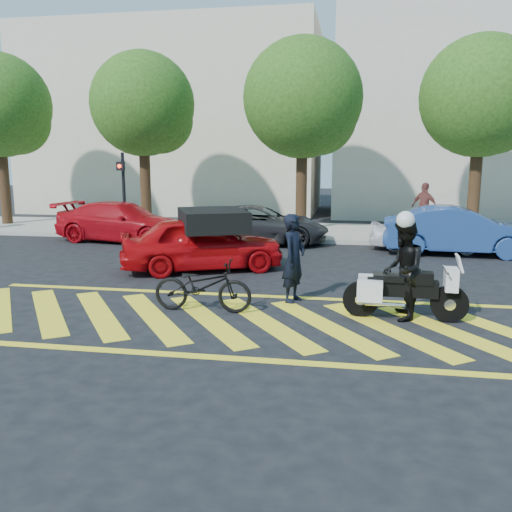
% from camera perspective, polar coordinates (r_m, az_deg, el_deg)
% --- Properties ---
extents(ground, '(90.00, 90.00, 0.00)m').
position_cam_1_polar(ground, '(10.20, -1.74, -6.86)').
color(ground, black).
rests_on(ground, ground).
extents(sidewalk, '(60.00, 5.00, 0.15)m').
position_cam_1_polar(sidewalk, '(21.82, 4.72, 2.55)').
color(sidewalk, '#9E998E').
rests_on(sidewalk, ground).
extents(crosswalk, '(12.33, 4.00, 0.01)m').
position_cam_1_polar(crosswalk, '(10.20, -1.95, -6.83)').
color(crosswalk, yellow).
rests_on(crosswalk, ground).
extents(building_left, '(16.00, 8.00, 10.00)m').
position_cam_1_polar(building_left, '(32.19, -8.28, 13.76)').
color(building_left, beige).
rests_on(building_left, ground).
extents(building_right, '(16.00, 8.00, 11.00)m').
position_cam_1_polar(building_right, '(31.42, 23.66, 14.02)').
color(building_right, beige).
rests_on(building_right, ground).
extents(tree_far_left, '(4.40, 4.40, 7.41)m').
position_cam_1_polar(tree_far_left, '(26.30, -25.17, 13.81)').
color(tree_far_left, black).
rests_on(tree_far_left, ground).
extents(tree_left, '(4.20, 4.20, 7.26)m').
position_cam_1_polar(tree_left, '(23.25, -11.47, 15.01)').
color(tree_left, black).
rests_on(tree_left, ground).
extents(tree_center, '(4.60, 4.60, 7.56)m').
position_cam_1_polar(tree_center, '(21.78, 5.29, 15.77)').
color(tree_center, black).
rests_on(tree_center, ground).
extents(tree_right, '(4.40, 4.40, 7.41)m').
position_cam_1_polar(tree_right, '(22.18, 22.87, 14.80)').
color(tree_right, black).
rests_on(tree_right, ground).
extents(signal_pole, '(0.28, 0.43, 3.20)m').
position_cam_1_polar(signal_pole, '(21.09, -13.82, 7.06)').
color(signal_pole, black).
rests_on(signal_pole, ground).
extents(officer_bike, '(0.64, 0.79, 1.86)m').
position_cam_1_polar(officer_bike, '(11.37, 4.01, -0.24)').
color(officer_bike, black).
rests_on(officer_bike, ground).
extents(bicycle, '(1.97, 0.69, 1.03)m').
position_cam_1_polar(bicycle, '(10.75, -5.63, -3.15)').
color(bicycle, black).
rests_on(bicycle, ground).
extents(police_motorcycle, '(2.31, 0.75, 1.02)m').
position_cam_1_polar(police_motorcycle, '(10.56, 15.21, -3.52)').
color(police_motorcycle, black).
rests_on(police_motorcycle, ground).
extents(officer_moto, '(0.76, 0.95, 1.89)m').
position_cam_1_polar(officer_moto, '(10.47, 15.22, -1.43)').
color(officer_moto, black).
rests_on(officer_moto, ground).
extents(red_convertible, '(4.68, 3.36, 1.48)m').
position_cam_1_polar(red_convertible, '(14.65, -5.70, 1.35)').
color(red_convertible, '#B8080C').
rests_on(red_convertible, ground).
extents(parked_left, '(5.15, 2.66, 1.43)m').
position_cam_1_polar(parked_left, '(20.25, -13.92, 3.50)').
color(parked_left, '#B10A13').
rests_on(parked_left, ground).
extents(parked_mid_left, '(5.02, 2.58, 1.36)m').
position_cam_1_polar(parked_mid_left, '(19.15, 0.33, 3.32)').
color(parked_mid_left, black).
rests_on(parked_mid_left, ground).
extents(parked_mid_right, '(3.73, 1.69, 1.24)m').
position_cam_1_polar(parked_mid_right, '(18.61, 17.53, 2.46)').
color(parked_mid_right, white).
rests_on(parked_mid_right, ground).
extents(parked_right, '(4.65, 1.80, 1.51)m').
position_cam_1_polar(parked_right, '(18.09, 20.51, 2.50)').
color(parked_right, navy).
rests_on(parked_right, ground).
extents(pedestrian_right, '(1.16, 1.06, 1.90)m').
position_cam_1_polar(pedestrian_right, '(22.33, 17.32, 4.95)').
color(pedestrian_right, brown).
rests_on(pedestrian_right, sidewalk).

